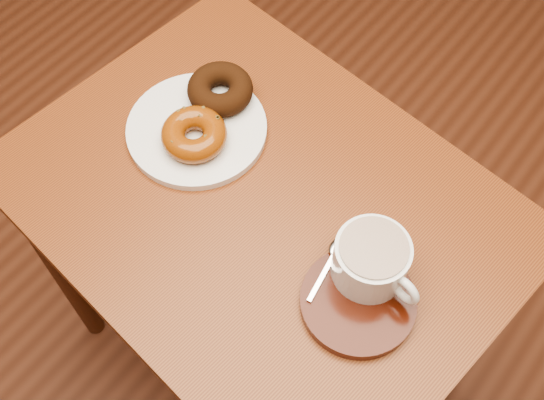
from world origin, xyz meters
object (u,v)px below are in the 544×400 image
Objects in this scene: cafe_table at (262,235)px; coffee_cup at (372,260)px; saucer at (358,302)px; donut_plate at (197,129)px.

coffee_cup is at bearing 4.42° from cafe_table.
cafe_table is 0.24m from saucer.
donut_plate reaches higher than cafe_table.
donut_plate is 1.40× the size of saucer.
saucer is 1.17× the size of coffee_cup.
coffee_cup is (-0.01, 0.04, 0.04)m from saucer.
saucer is (0.36, -0.08, 0.00)m from donut_plate.
cafe_table is 5.94× the size of coffee_cup.
saucer is at bearing -12.79° from donut_plate.
donut_plate is at bearing 173.72° from cafe_table.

